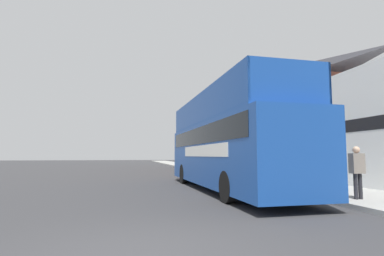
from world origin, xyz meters
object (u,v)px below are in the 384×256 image
Objects in this scene: pedestrian_second at (357,167)px; pedestrian_third at (297,164)px; tour_bus at (225,148)px; lamp_post_second at (232,124)px; parked_car_ahead_of_bus at (199,166)px; lamp_post_nearest at (302,111)px.

pedestrian_third is (0.23, 3.74, 0.01)m from pedestrian_second.
tour_bus is 6.95× the size of pedestrian_second.
tour_bus is 2.31× the size of lamp_post_second.
pedestrian_second is 10.29m from lamp_post_second.
tour_bus is 6.30m from lamp_post_second.
parked_car_ahead_of_bus is 0.81× the size of lamp_post_second.
pedestrian_second is 0.36× the size of lamp_post_nearest.
pedestrian_second is at bearing -83.01° from parked_car_ahead_of_bus.
tour_bus is 2.53× the size of lamp_post_nearest.
lamp_post_nearest is (2.65, -1.87, 1.43)m from tour_bus.
tour_bus is at bearing 167.67° from pedestrian_third.
tour_bus is at bearing 122.95° from pedestrian_second.
tour_bus is 8.45m from parked_car_ahead_of_bus.
lamp_post_nearest is at bearing -87.81° from lamp_post_second.
tour_bus is 2.86× the size of parked_car_ahead_of_bus.
parked_car_ahead_of_bus is 0.89× the size of lamp_post_nearest.
lamp_post_second is (1.53, -2.75, 2.81)m from parked_car_ahead_of_bus.
pedestrian_third is 6.74m from lamp_post_second.
lamp_post_second is at bearing 92.84° from pedestrian_second.
pedestrian_third is at bearing -83.37° from lamp_post_second.
pedestrian_third is (3.09, -0.68, -0.69)m from tour_bus.
tour_bus reaches higher than pedestrian_third.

